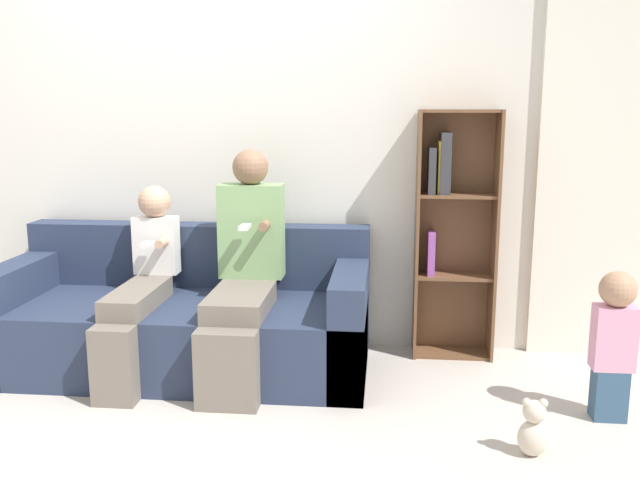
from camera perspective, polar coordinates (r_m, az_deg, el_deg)
ground_plane at (r=3.63m, az=-12.66°, el=-13.45°), size 14.00×14.00×0.00m
back_wall at (r=4.31m, az=-9.03°, el=8.09°), size 10.00×0.06×2.55m
curtain_panel at (r=4.32m, az=22.28°, el=5.16°), size 0.69×0.04×2.21m
couch at (r=4.04m, az=-11.26°, el=-6.67°), size 2.11×0.92×0.79m
adult_seated at (r=3.77m, az=-6.40°, el=-2.14°), size 0.37×0.85×1.26m
child_seated at (r=3.91m, az=-14.93°, el=-3.52°), size 0.26×0.86×1.04m
toddler_standing at (r=3.55m, az=23.50°, el=-7.62°), size 0.19×0.17×0.74m
bookshelf at (r=4.12m, az=11.01°, el=1.30°), size 0.47×0.24×1.48m
teddy_bear at (r=3.17m, az=17.52°, el=-14.94°), size 0.13×0.11×0.26m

